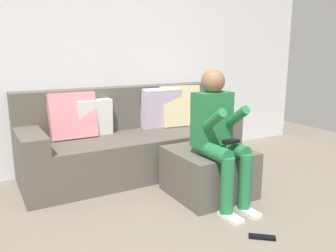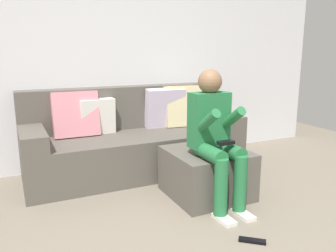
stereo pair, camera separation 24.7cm
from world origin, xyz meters
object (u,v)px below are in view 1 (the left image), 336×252
(ottoman, at_px, (209,172))
(remote_near_ottoman, at_px, (262,237))
(couch_sectional, at_px, (131,140))
(person_seated, at_px, (219,132))

(ottoman, bearing_deg, remote_near_ottoman, -99.09)
(couch_sectional, height_order, remote_near_ottoman, couch_sectional)
(couch_sectional, relative_size, person_seated, 1.99)
(person_seated, bearing_deg, ottoman, 77.23)
(person_seated, relative_size, remote_near_ottoman, 6.18)
(couch_sectional, bearing_deg, person_seated, -73.99)
(ottoman, xyz_separation_m, person_seated, (-0.04, -0.19, 0.43))
(ottoman, height_order, remote_near_ottoman, ottoman)
(couch_sectional, xyz_separation_m, remote_near_ottoman, (0.24, -1.78, -0.35))
(person_seated, height_order, remote_near_ottoman, person_seated)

